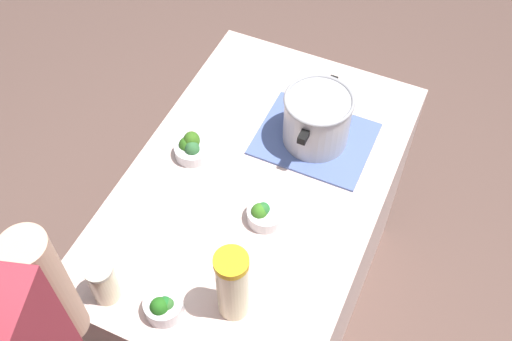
{
  "coord_description": "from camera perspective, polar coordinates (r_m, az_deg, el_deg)",
  "views": [
    {
      "loc": [
        0.98,
        0.44,
        2.36
      ],
      "look_at": [
        0.0,
        0.0,
        0.94
      ],
      "focal_mm": 43.15,
      "sensor_mm": 36.0,
      "label": 1
    }
  ],
  "objects": [
    {
      "name": "lemonade_pitcher",
      "position": [
        1.5,
        -2.19,
        -10.54
      ],
      "size": [
        0.08,
        0.08,
        0.25
      ],
      "color": "beige",
      "rests_on": "counter_slab"
    },
    {
      "name": "cooking_pot",
      "position": [
        1.85,
        5.69,
        4.84
      ],
      "size": [
        0.28,
        0.21,
        0.18
      ],
      "color": "#B7B7BC",
      "rests_on": "dish_cloth"
    },
    {
      "name": "broccoli_bowl_center",
      "position": [
        1.72,
        0.78,
        -3.98
      ],
      "size": [
        0.11,
        0.11,
        0.07
      ],
      "color": "silver",
      "rests_on": "counter_slab"
    },
    {
      "name": "broccoli_bowl_back",
      "position": [
        1.6,
        -8.57,
        -12.33
      ],
      "size": [
        0.1,
        0.1,
        0.08
      ],
      "color": "silver",
      "rests_on": "counter_slab"
    },
    {
      "name": "mason_jar",
      "position": [
        1.61,
        -14.0,
        -9.96
      ],
      "size": [
        0.07,
        0.07,
        0.14
      ],
      "color": "beige",
      "rests_on": "counter_slab"
    },
    {
      "name": "counter_slab",
      "position": [
        2.19,
        -0.0,
        -7.84
      ],
      "size": [
        1.15,
        0.74,
        0.89
      ],
      "primitive_type": "cube",
      "color": "beige",
      "rests_on": "ground_plane"
    },
    {
      "name": "broccoli_bowl_front",
      "position": [
        1.86,
        -6.0,
        2.12
      ],
      "size": [
        0.11,
        0.11,
        0.08
      ],
      "color": "silver",
      "rests_on": "counter_slab"
    },
    {
      "name": "ground_plane",
      "position": [
        2.59,
        -0.0,
        -12.66
      ],
      "size": [
        8.0,
        8.0,
        0.0
      ],
      "primitive_type": "plane",
      "color": "brown"
    },
    {
      "name": "dish_cloth",
      "position": [
        1.92,
        5.47,
        2.94
      ],
      "size": [
        0.28,
        0.35,
        0.01
      ],
      "primitive_type": "cube",
      "color": "#5267A6",
      "rests_on": "counter_slab"
    }
  ]
}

